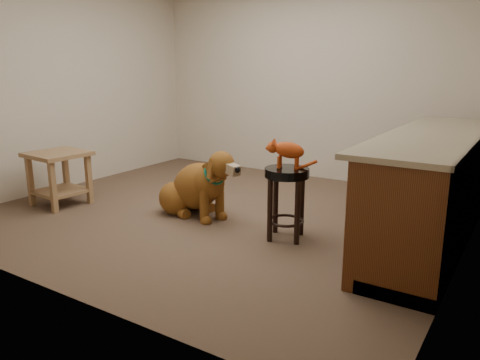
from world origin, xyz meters
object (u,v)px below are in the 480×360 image
Objects in this scene: padded_stool at (287,189)px; side_table at (59,170)px; tabby_kitten at (286,151)px; golden_retriever at (197,188)px; wood_stool at (410,190)px.

side_table is (-2.52, -0.41, -0.06)m from padded_stool.
side_table is 2.58m from tabby_kitten.
wood_stool is at bearing 38.27° from golden_retriever.
golden_retriever is at bearing 18.88° from side_table.
padded_stool is 0.54× the size of golden_retriever.
golden_retriever reaches higher than wood_stool.
tabby_kitten is (-0.01, -0.00, 0.33)m from padded_stool.
side_table is 0.52× the size of golden_retriever.
wood_stool is (0.83, 0.89, -0.09)m from padded_stool.
wood_stool reaches higher than side_table.
tabby_kitten is (1.03, -0.09, 0.50)m from golden_retriever.
wood_stool is 1.15× the size of side_table.
padded_stool is at bearing -5.72° from tabby_kitten.
padded_stool is 1.06m from golden_retriever.
golden_retriever is (-1.88, -0.80, -0.07)m from wood_stool.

